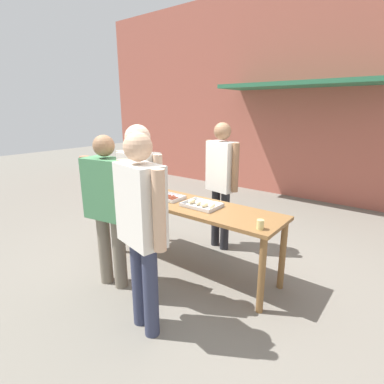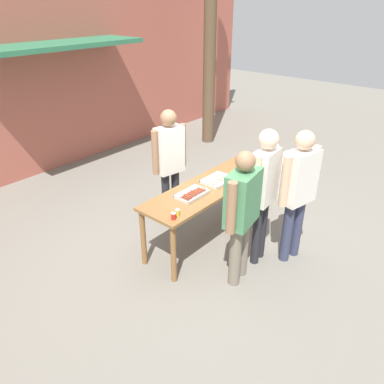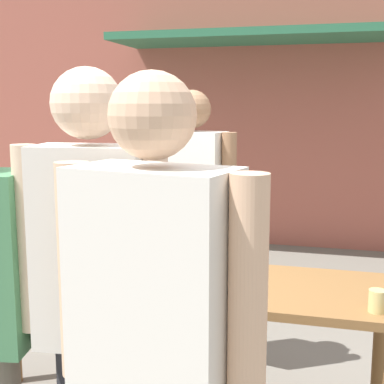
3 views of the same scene
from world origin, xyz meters
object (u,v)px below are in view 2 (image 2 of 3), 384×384
condiment_jar_mustard (174,216)px  person_customer_with_cup (298,187)px  condiment_jar_ketchup (177,213)px  food_tray_sausages (192,194)px  beer_cup (262,164)px  person_server_behind_table (170,158)px  person_customer_holding_hotdog (242,209)px  food_tray_buns (217,180)px  person_customer_waiting_in_line (264,185)px

condiment_jar_mustard → person_customer_with_cup: size_ratio=0.05×
condiment_jar_ketchup → food_tray_sausages: bearing=21.5°
food_tray_sausages → beer_cup: bearing=-8.6°
person_server_behind_table → person_customer_with_cup: size_ratio=1.00×
beer_cup → person_customer_with_cup: size_ratio=0.05×
food_tray_sausages → person_customer_with_cup: 1.34m
person_customer_holding_hotdog → condiment_jar_mustard: bearing=-60.6°
person_customer_with_cup → food_tray_buns: bearing=-68.3°
person_customer_waiting_in_line → person_customer_with_cup: bearing=132.0°
condiment_jar_mustard → person_server_behind_table: person_server_behind_table is taller
condiment_jar_mustard → beer_cup: 1.97m
person_customer_holding_hotdog → person_customer_with_cup: 0.87m
food_tray_buns → person_customer_with_cup: bearing=-80.5°
food_tray_sausages → person_customer_waiting_in_line: (0.40, -0.81, 0.24)m
food_tray_buns → condiment_jar_mustard: size_ratio=5.23×
food_tray_buns → beer_cup: size_ratio=4.54×
person_customer_holding_hotdog → person_customer_waiting_in_line: person_customer_waiting_in_line is taller
person_server_behind_table → person_customer_holding_hotdog: person_server_behind_table is taller
condiment_jar_mustard → person_customer_waiting_in_line: bearing=-31.1°
condiment_jar_ketchup → person_customer_holding_hotdog: (0.41, -0.63, 0.11)m
condiment_jar_mustard → person_customer_holding_hotdog: person_customer_holding_hotdog is taller
food_tray_sausages → condiment_jar_mustard: 0.62m
food_tray_buns → person_customer_holding_hotdog: person_customer_holding_hotdog is taller
condiment_jar_mustard → person_customer_with_cup: 1.59m
person_server_behind_table → person_customer_waiting_in_line: size_ratio=0.98×
food_tray_buns → person_customer_waiting_in_line: person_customer_waiting_in_line is taller
condiment_jar_mustard → person_customer_holding_hotdog: (0.49, -0.61, 0.11)m
condiment_jar_ketchup → person_customer_holding_hotdog: size_ratio=0.05×
person_customer_holding_hotdog → person_server_behind_table: bearing=-115.5°
condiment_jar_ketchup → person_customer_waiting_in_line: 1.11m
person_server_behind_table → person_customer_with_cup: 1.87m
person_customer_with_cup → person_customer_waiting_in_line: 0.44m
condiment_jar_ketchup → beer_cup: beer_cup is taller
food_tray_buns → condiment_jar_ketchup: size_ratio=5.23×
condiment_jar_mustard → person_customer_waiting_in_line: person_customer_waiting_in_line is taller
person_server_behind_table → person_customer_holding_hotdog: (-0.44, -1.55, -0.07)m
food_tray_buns → person_customer_with_cup: size_ratio=0.24×
beer_cup → person_customer_waiting_in_line: (-0.98, -0.60, 0.21)m
food_tray_sausages → person_server_behind_table: size_ratio=0.24×
condiment_jar_ketchup → person_server_behind_table: 1.27m
food_tray_buns → person_customer_waiting_in_line: bearing=-100.1°
person_server_behind_table → person_customer_with_cup: bearing=-67.4°
condiment_jar_ketchup → person_customer_holding_hotdog: 0.76m
food_tray_sausages → person_customer_holding_hotdog: 0.84m
beer_cup → person_customer_holding_hotdog: 1.60m
condiment_jar_mustard → condiment_jar_ketchup: size_ratio=1.00×
condiment_jar_ketchup → person_customer_with_cup: 1.54m
food_tray_sausages → person_customer_holding_hotdog: bearing=-96.1°
person_server_behind_table → person_customer_waiting_in_line: (0.05, -1.54, 0.04)m
food_tray_sausages → person_server_behind_table: person_server_behind_table is taller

